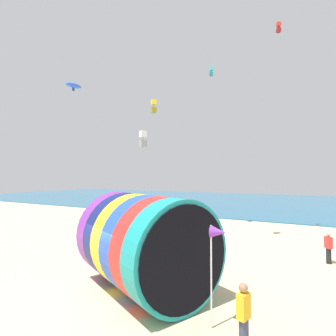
{
  "coord_description": "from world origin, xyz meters",
  "views": [
    {
      "loc": [
        6.77,
        -7.82,
        4.41
      ],
      "look_at": [
        1.09,
        2.8,
        4.79
      ],
      "focal_mm": 28.0,
      "sensor_mm": 36.0,
      "label": 1
    }
  ],
  "objects": [
    {
      "name": "bystander_near_water",
      "position": [
        -0.89,
        6.15,
        0.86
      ],
      "size": [
        0.41,
        0.32,
        1.69
      ],
      "color": "#383D56",
      "rests_on": "ground"
    },
    {
      "name": "bystander_mid_beach",
      "position": [
        7.64,
        7.76,
        0.79
      ],
      "size": [
        0.39,
        0.42,
        1.57
      ],
      "color": "black",
      "rests_on": "ground"
    },
    {
      "name": "giant_inflatable_tube",
      "position": [
        1.11,
        0.79,
        1.84
      ],
      "size": [
        6.21,
        5.55,
        3.68
      ],
      "color": "purple",
      "rests_on": "ground"
    },
    {
      "name": "kite_handler",
      "position": [
        5.3,
        -1.07,
        0.89
      ],
      "size": [
        0.32,
        0.41,
        1.73
      ],
      "color": "#383D56",
      "rests_on": "ground"
    },
    {
      "name": "beach_flag",
      "position": [
        4.43,
        -0.4,
        2.64
      ],
      "size": [
        0.47,
        0.36,
        2.97
      ],
      "color": "silver",
      "rests_on": "ground"
    },
    {
      "name": "kite_red_box",
      "position": [
        4.94,
        13.75,
        15.93
      ],
      "size": [
        0.39,
        0.39,
        0.8
      ],
      "color": "red"
    },
    {
      "name": "kite_blue_parafoil",
      "position": [
        -5.18,
        2.85,
        9.69
      ],
      "size": [
        0.62,
        0.98,
        0.47
      ],
      "color": "blue"
    },
    {
      "name": "ground_plane",
      "position": [
        0.0,
        0.0,
        0.0
      ],
      "size": [
        120.0,
        120.0,
        0.0
      ],
      "primitive_type": "plane",
      "color": "#CCBA8C"
    },
    {
      "name": "sea",
      "position": [
        0.0,
        38.77,
        0.05
      ],
      "size": [
        120.0,
        40.0,
        0.1
      ],
      "primitive_type": "cube",
      "color": "#236084",
      "rests_on": "ground"
    },
    {
      "name": "kite_cyan_box",
      "position": [
        -0.5,
        13.72,
        13.5
      ],
      "size": [
        0.32,
        0.32,
        0.79
      ],
      "color": "#2DB2C6"
    },
    {
      "name": "kite_white_box",
      "position": [
        -8.41,
        14.99,
        8.33
      ],
      "size": [
        0.85,
        0.85,
        1.76
      ],
      "color": "white"
    },
    {
      "name": "kite_yellow_box",
      "position": [
        -8.07,
        16.6,
        12.11
      ],
      "size": [
        0.76,
        0.76,
        1.54
      ],
      "color": "yellow"
    }
  ]
}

